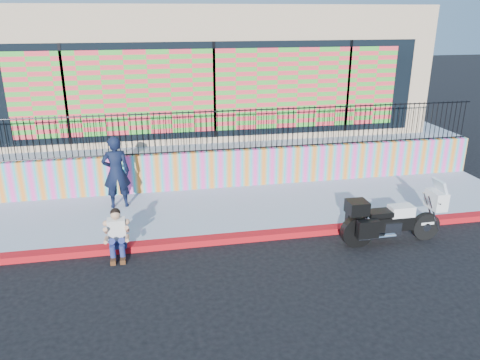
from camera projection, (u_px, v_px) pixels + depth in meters
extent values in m
plane|color=black|center=(242.00, 240.00, 10.93)|extent=(90.00, 90.00, 0.00)
cube|color=red|center=(242.00, 237.00, 10.90)|extent=(16.00, 0.30, 0.15)
cube|color=#98A3B6|center=(230.00, 210.00, 12.43)|extent=(16.00, 3.00, 0.15)
cube|color=#FF43AC|center=(220.00, 169.00, 13.69)|extent=(16.00, 0.20, 1.10)
cube|color=#98A3B6|center=(200.00, 131.00, 18.43)|extent=(16.00, 10.00, 1.25)
cube|color=tan|center=(199.00, 63.00, 17.36)|extent=(14.00, 8.00, 4.00)
cube|color=black|center=(214.00, 91.00, 13.78)|extent=(12.60, 0.04, 2.80)
cube|color=#FF3846|center=(215.00, 91.00, 13.75)|extent=(11.48, 0.02, 2.40)
cylinder|color=black|center=(425.00, 226.00, 10.88)|extent=(0.66, 0.14, 0.66)
cylinder|color=black|center=(357.00, 232.00, 10.57)|extent=(0.66, 0.14, 0.66)
cube|color=black|center=(392.00, 223.00, 10.67)|extent=(0.95, 0.28, 0.34)
cube|color=silver|center=(390.00, 227.00, 10.69)|extent=(0.40, 0.34, 0.30)
cube|color=silver|center=(401.00, 211.00, 10.61)|extent=(0.55, 0.32, 0.24)
cube|color=black|center=(379.00, 213.00, 10.52)|extent=(0.55, 0.34, 0.12)
cube|color=silver|center=(436.00, 200.00, 10.69)|extent=(0.30, 0.52, 0.42)
cube|color=silver|center=(440.00, 186.00, 10.59)|extent=(0.18, 0.46, 0.34)
cube|color=black|center=(357.00, 207.00, 10.35)|extent=(0.44, 0.42, 0.30)
cube|color=black|center=(368.00, 229.00, 10.24)|extent=(0.48, 0.18, 0.40)
cube|color=black|center=(356.00, 218.00, 10.79)|extent=(0.48, 0.18, 0.40)
cube|color=silver|center=(426.00, 222.00, 10.85)|extent=(0.32, 0.16, 0.06)
imported|color=black|center=(116.00, 172.00, 12.14)|extent=(0.74, 0.52, 1.92)
cube|color=navy|center=(118.00, 243.00, 10.29)|extent=(0.36, 0.28, 0.18)
cube|color=silver|center=(117.00, 229.00, 10.13)|extent=(0.38, 0.27, 0.54)
sphere|color=tan|center=(115.00, 215.00, 9.98)|extent=(0.21, 0.21, 0.21)
cube|color=#472814|center=(113.00, 261.00, 9.93)|extent=(0.11, 0.26, 0.10)
cube|color=#472814|center=(123.00, 260.00, 9.97)|extent=(0.11, 0.26, 0.10)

